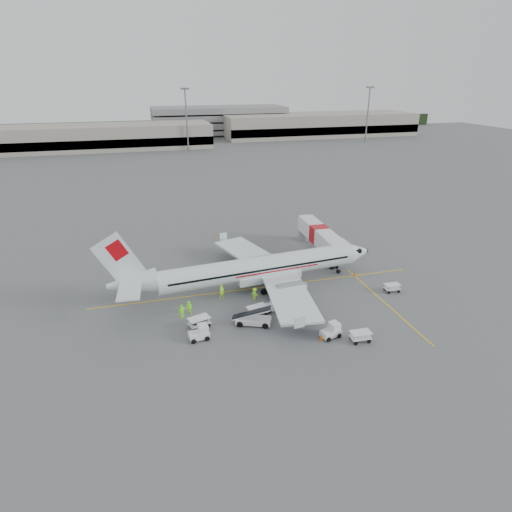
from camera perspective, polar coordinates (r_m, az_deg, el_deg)
The scene contains 26 objects.
ground at distance 57.71m, azimuth 0.53°, elevation -4.22°, with size 360.00×360.00×0.00m, color #56595B.
stripe_lead at distance 57.71m, azimuth 0.53°, elevation -4.22°, with size 44.00×0.20×0.01m, color yellow.
stripe_cross at distance 56.53m, azimuth 16.69°, elevation -5.90°, with size 0.20×20.00×0.01m, color yellow.
terminal_west at distance 182.55m, azimuth -24.16°, elevation 14.14°, with size 110.00×22.00×9.00m, color gray, non-canonical shape.
terminal_east at distance 212.87m, azimuth 8.37°, elevation 16.94°, with size 90.00×26.00×10.00m, color gray, non-canonical shape.
parking_garage at distance 213.87m, azimuth -4.99°, elevation 17.66°, with size 62.00×24.00×14.00m, color slate, non-canonical shape.
treeline at distance 226.03m, azimuth -12.20°, elevation 16.51°, with size 300.00×3.00×6.00m, color black, non-canonical shape.
mast_center at distance 169.16m, azimuth -9.23°, elevation 17.45°, with size 3.20×1.20×22.00m, color slate, non-canonical shape.
mast_east at distance 192.63m, azimuth 14.65°, elevation 17.66°, with size 3.20×1.20×22.00m, color slate, non-canonical shape.
aircraft at distance 55.78m, azimuth 0.58°, elevation 0.37°, with size 35.83×28.08×9.88m, color white, non-canonical shape.
jet_bridge at distance 68.61m, azimuth 8.36°, elevation 2.12°, with size 3.22×17.17×4.51m, color white, non-canonical shape.
belt_loader at distance 48.96m, azimuth -0.35°, elevation -7.63°, with size 5.34×2.00×2.89m, color white, non-canonical shape.
tug_fore at distance 47.73m, azimuth 9.91°, elevation -9.76°, with size 2.14×1.23×1.66m, color white, non-canonical shape.
tug_mid at distance 52.09m, azimuth 2.18°, elevation -6.49°, with size 1.99×1.14×1.54m, color white, non-canonical shape.
tug_aft at distance 47.10m, azimuth -7.64°, elevation -10.07°, with size 2.18×1.25×1.68m, color white, non-canonical shape.
cart_loaded_a at distance 51.00m, azimuth 0.14°, elevation -7.36°, with size 2.36×1.40×1.23m, color white, non-canonical shape.
cart_loaded_b at distance 49.24m, azimuth -7.58°, elevation -8.78°, with size 2.39×1.42×1.25m, color white, non-canonical shape.
cart_empty_a at distance 47.85m, azimuth 13.75°, elevation -10.39°, with size 2.20×1.30×1.15m, color white, non-canonical shape.
cart_empty_b at distance 59.23m, azimuth 17.68°, elevation -4.07°, with size 2.04×1.20×1.06m, color white, non-canonical shape.
cone_nose at distance 62.56m, azimuth 13.10°, elevation -2.27°, with size 0.41×0.41×0.67m, color orange.
cone_port at distance 75.34m, azimuth -5.60°, elevation 2.57°, with size 0.33×0.33×0.54m, color orange.
cone_stbd at distance 47.46m, azimuth 8.71°, elevation -10.59°, with size 0.41×0.41×0.67m, color orange.
crew_a at distance 54.89m, azimuth -4.59°, elevation -4.74°, with size 0.67×0.44×1.83m, color #8EFF1C.
crew_b at distance 51.97m, azimuth -8.90°, elevation -6.79°, with size 0.79×0.62×1.63m, color #8EFF1C.
crew_c at distance 54.41m, azimuth -0.17°, elevation -5.06°, with size 1.04×0.60×1.61m, color #8EFF1C.
crew_d at distance 51.23m, azimuth -9.83°, elevation -7.28°, with size 1.00×0.42×1.71m, color #8EFF1C.
Camera 1 is at (-14.11, -49.38, 26.33)m, focal length 30.00 mm.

